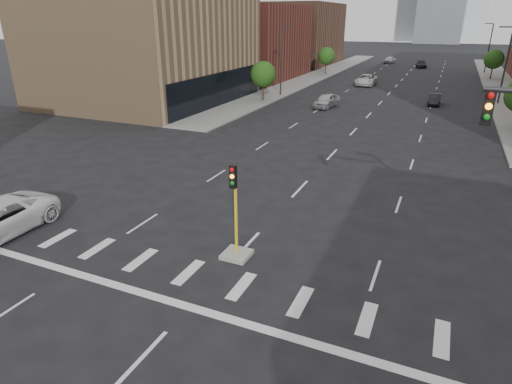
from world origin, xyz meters
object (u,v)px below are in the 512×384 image
Objects in this scene: car_near_left at (326,100)px; median_traffic_signal at (236,238)px; car_mid_right at (434,99)px; car_far_left at (366,80)px; car_distant at (390,60)px; car_deep_right at (421,64)px.

median_traffic_signal is at bearing -72.47° from car_near_left.
car_near_left is 13.68m from car_mid_right.
car_far_left is (1.00, 20.19, 0.01)m from car_near_left.
car_mid_right is 17.09m from car_far_left.
car_near_left is at bearing -83.02° from car_distant.
median_traffic_signal is 86.45m from car_deep_right.
car_far_left is 38.28m from car_distant.
car_near_left is at bearing 98.88° from median_traffic_signal.
car_distant is (-0.57, 58.44, -0.03)m from car_near_left.
median_traffic_signal reaches higher than car_far_left.
median_traffic_signal is 1.09× the size of car_mid_right.
car_near_left is at bearing -105.87° from car_deep_right.
car_near_left reaches higher than car_deep_right.
median_traffic_signal reaches higher than car_mid_right.
car_near_left is 0.95× the size of car_deep_right.
car_mid_right is (11.78, 6.94, -0.15)m from car_near_left.
car_distant is at bearing 93.72° from median_traffic_signal.
car_far_left is at bearing -81.23° from car_distant.
car_far_left is at bearing -109.12° from car_deep_right.
car_far_left is 1.29× the size of car_distant.
car_deep_right reaches higher than car_mid_right.
car_mid_right is 0.67× the size of car_far_left.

